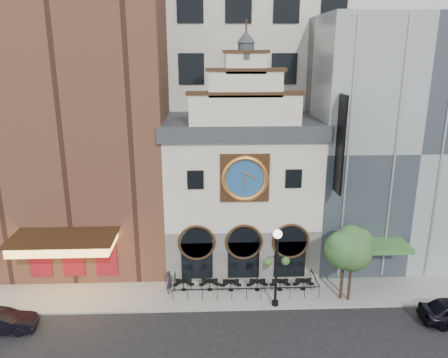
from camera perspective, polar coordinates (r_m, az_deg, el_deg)
name	(u,v)px	position (r m, az deg, el deg)	size (l,w,h in m)	color
ground	(248,311)	(31.94, 3.15, -16.79)	(120.00, 120.00, 0.00)	black
sidewalk	(245,291)	(34.01, 2.75, -14.39)	(44.00, 5.00, 0.15)	gray
clock_building	(240,186)	(36.18, 2.17, -0.96)	(12.60, 8.78, 18.65)	#605E5B
theater_building	(82,112)	(38.29, -18.00, 8.29)	(14.00, 15.60, 25.00)	#553024
retail_building	(389,139)	(40.50, 20.70, 4.90)	(14.00, 14.40, 20.00)	gray
office_tower	(233,25)	(46.76, 1.15, 19.47)	(20.00, 16.00, 40.00)	silver
cafe_railing	(245,285)	(33.75, 2.76, -13.62)	(10.60, 2.60, 0.90)	black
bistro_0	(184,284)	(33.86, -5.30, -13.54)	(1.58, 0.68, 0.90)	black
bistro_1	(210,284)	(33.75, -1.87, -13.59)	(1.58, 0.68, 0.90)	black
bistro_2	(231,285)	(33.66, 0.90, -13.66)	(1.58, 0.68, 0.90)	black
bistro_3	(257,284)	(33.80, 4.36, -13.58)	(1.58, 0.68, 0.90)	black
bistro_4	(280,284)	(33.98, 7.32, -13.49)	(1.58, 0.68, 0.90)	black
bistro_5	(303,284)	(34.32, 10.30, -13.32)	(1.58, 0.68, 0.90)	black
car_left	(1,322)	(32.84, -27.12, -16.27)	(1.53, 4.38, 1.44)	black
pedestrian	(170,282)	(33.44, -7.12, -13.21)	(0.64, 0.42, 1.75)	black
lamppost	(277,259)	(30.67, 6.90, -10.38)	(1.84, 0.69, 5.77)	black
tree_left	(353,249)	(32.26, 16.51, -8.77)	(2.82, 2.71, 5.42)	#382619
tree_right	(345,247)	(32.22, 15.54, -8.52)	(2.89, 2.78, 5.56)	#382619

